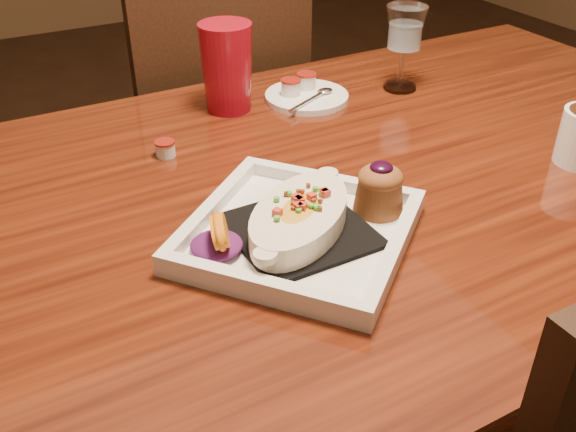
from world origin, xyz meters
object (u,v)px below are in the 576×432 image
chair_far (211,147)px  red_tumbler (227,68)px  goblet (405,33)px  plate (308,221)px  table (359,222)px  saucer (305,94)px

chair_far → red_tumbler: chair_far is taller
goblet → red_tumbler: bearing=167.7°
plate → table: bearing=-4.7°
plate → saucer: size_ratio=2.39×
plate → goblet: goblet is taller
goblet → chair_far: bearing=122.4°
red_tumbler → saucer: bearing=-11.5°
saucer → red_tumbler: bearing=168.5°
saucer → table: bearing=-102.0°
chair_far → goblet: 0.58m
saucer → red_tumbler: (-0.14, 0.03, 0.07)m
table → saucer: bearing=78.0°
plate → red_tumbler: 0.43m
plate → goblet: size_ratio=2.35×
plate → saucer: 0.45m
table → saucer: saucer is taller
table → goblet: size_ratio=9.36×
table → red_tumbler: size_ratio=9.56×
chair_far → red_tumbler: size_ratio=5.93×
table → chair_far: 0.65m
chair_far → red_tumbler: (-0.08, -0.32, 0.32)m
chair_far → saucer: bearing=99.7°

